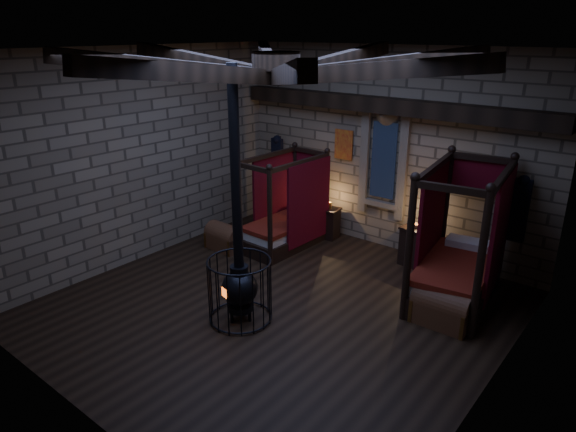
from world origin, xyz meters
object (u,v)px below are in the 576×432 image
Objects in this scene: bed_left at (286,224)px; trunk_right at (443,307)px; trunk_left at (225,238)px; bed_right at (457,267)px; stove at (240,285)px.

trunk_right is at bearing -10.69° from bed_left.
bed_right is at bearing 14.44° from trunk_left.
bed_right is at bearing 3.36° from bed_left.
stove is (-2.43, -2.92, 0.05)m from bed_right.
bed_left is at bearing 173.17° from bed_right.
stove is at bearing -137.86° from bed_right.
trunk_right is (3.97, -0.90, -0.20)m from bed_left.
stove is at bearing -144.61° from trunk_right.
trunk_right is (0.18, -0.98, -0.29)m from bed_right.
trunk_right is at bearing 2.57° from trunk_left.
trunk_right is at bearing 51.10° from stove.
trunk_right is 0.23× the size of stove.
bed_right is at bearing 64.81° from stove.
trunk_left is at bearing 155.03° from stove.
trunk_left is at bearing -130.29° from bed_left.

